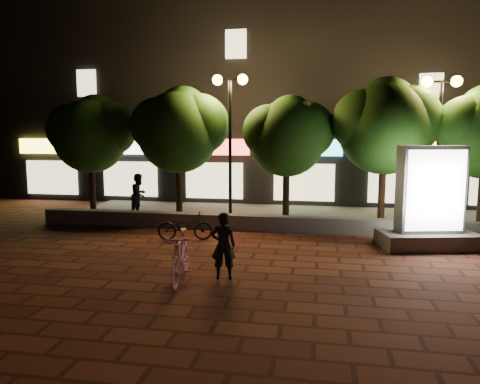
% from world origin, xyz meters
% --- Properties ---
extents(ground, '(80.00, 80.00, 0.00)m').
position_xyz_m(ground, '(0.00, 0.00, 0.00)').
color(ground, '#5C2B1D').
rests_on(ground, ground).
extents(retaining_wall, '(16.00, 0.45, 0.50)m').
position_xyz_m(retaining_wall, '(0.00, 4.00, 0.25)').
color(retaining_wall, slate).
rests_on(retaining_wall, ground).
extents(sidewalk, '(16.00, 5.00, 0.08)m').
position_xyz_m(sidewalk, '(0.00, 6.50, 0.04)').
color(sidewalk, slate).
rests_on(sidewalk, ground).
extents(building_block, '(28.00, 8.12, 11.30)m').
position_xyz_m(building_block, '(-0.01, 12.99, 5.00)').
color(building_block, black).
rests_on(building_block, ground).
extents(tree_far_left, '(3.36, 2.80, 4.63)m').
position_xyz_m(tree_far_left, '(-6.95, 5.46, 3.29)').
color(tree_far_left, black).
rests_on(tree_far_left, sidewalk).
extents(tree_left, '(3.60, 3.00, 4.89)m').
position_xyz_m(tree_left, '(-3.45, 5.46, 3.44)').
color(tree_left, black).
rests_on(tree_left, sidewalk).
extents(tree_mid, '(3.24, 2.70, 4.50)m').
position_xyz_m(tree_mid, '(0.55, 5.46, 3.22)').
color(tree_mid, black).
rests_on(tree_mid, sidewalk).
extents(tree_right, '(3.72, 3.10, 5.07)m').
position_xyz_m(tree_right, '(3.86, 5.46, 3.57)').
color(tree_right, black).
rests_on(tree_right, sidewalk).
extents(street_lamp_left, '(1.26, 0.36, 5.18)m').
position_xyz_m(street_lamp_left, '(-1.50, 5.20, 4.03)').
color(street_lamp_left, black).
rests_on(street_lamp_left, sidewalk).
extents(street_lamp_right, '(1.26, 0.36, 4.98)m').
position_xyz_m(street_lamp_right, '(5.50, 5.20, 3.89)').
color(street_lamp_right, black).
rests_on(street_lamp_right, sidewalk).
extents(ad_kiosk, '(2.90, 1.90, 2.89)m').
position_xyz_m(ad_kiosk, '(4.74, 2.61, 1.17)').
color(ad_kiosk, slate).
rests_on(ad_kiosk, ground).
extents(scooter_pink, '(0.74, 1.90, 1.11)m').
position_xyz_m(scooter_pink, '(-1.26, -1.44, 0.56)').
color(scooter_pink, '#EB95D5').
rests_on(scooter_pink, ground).
extents(rider, '(0.60, 0.45, 1.51)m').
position_xyz_m(rider, '(-0.38, -1.11, 0.75)').
color(rider, black).
rests_on(rider, ground).
extents(scooter_parked, '(1.73, 0.91, 0.86)m').
position_xyz_m(scooter_parked, '(-2.30, 2.24, 0.43)').
color(scooter_parked, black).
rests_on(scooter_parked, ground).
extents(pedestrian, '(0.73, 0.88, 1.61)m').
position_xyz_m(pedestrian, '(-5.12, 5.48, 0.89)').
color(pedestrian, black).
rests_on(pedestrian, sidewalk).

